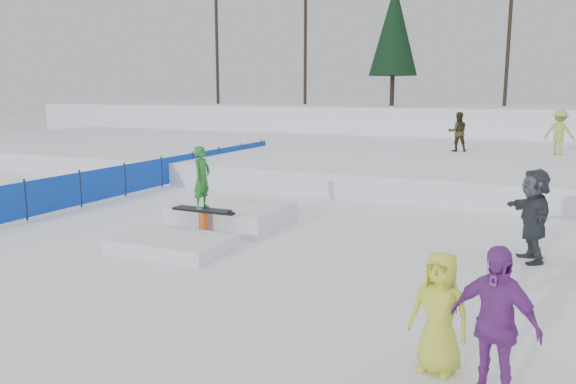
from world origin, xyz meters
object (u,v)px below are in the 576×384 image
at_px(spectator_dark, 533,215).
at_px(walker_olive, 458,132).
at_px(spectator_yellow, 440,312).
at_px(jib_rail_feature, 217,220).
at_px(safety_fence, 162,172).
at_px(walker_ygreen, 559,132).
at_px(spectator_purple, 494,324).

bearing_deg(spectator_dark, walker_olive, 173.29).
height_order(spectator_yellow, jib_rail_feature, jib_rail_feature).
bearing_deg(jib_rail_feature, walker_olive, 75.42).
relative_size(spectator_yellow, spectator_dark, 0.80).
bearing_deg(spectator_dark, spectator_yellow, -30.40).
relative_size(safety_fence, walker_ygreen, 8.79).
height_order(safety_fence, spectator_yellow, spectator_yellow).
relative_size(walker_olive, walker_ygreen, 0.92).
distance_m(spectator_yellow, spectator_dark, 5.39).
relative_size(safety_fence, spectator_yellow, 10.81).
relative_size(spectator_purple, jib_rail_feature, 0.39).
xyz_separation_m(walker_olive, walker_ygreen, (3.92, 0.34, 0.07)).
height_order(safety_fence, spectator_purple, spectator_purple).
xyz_separation_m(spectator_dark, jib_rail_feature, (-6.89, -0.61, -0.62)).
height_order(walker_ygreen, spectator_yellow, walker_ygreen).
xyz_separation_m(spectator_purple, spectator_yellow, (-0.63, 0.40, -0.13)).
relative_size(walker_ygreen, spectator_yellow, 1.23).
relative_size(walker_olive, spectator_yellow, 1.13).
relative_size(walker_ygreen, spectator_purple, 1.05).
bearing_deg(jib_rail_feature, safety_fence, 137.81).
distance_m(safety_fence, spectator_yellow, 14.59).
xyz_separation_m(walker_olive, spectator_purple, (3.10, -18.77, -0.77)).
bearing_deg(walker_ygreen, walker_olive, 21.74).
bearing_deg(jib_rail_feature, walker_ygreen, 61.94).
bearing_deg(jib_rail_feature, spectator_yellow, -38.01).
bearing_deg(walker_olive, walker_ygreen, 165.28).
xyz_separation_m(walker_olive, spectator_yellow, (2.46, -18.37, -0.90)).
distance_m(walker_olive, spectator_purple, 19.04).
height_order(walker_olive, spectator_purple, walker_olive).
height_order(walker_ygreen, jib_rail_feature, walker_ygreen).
distance_m(walker_olive, spectator_dark, 13.50).
xyz_separation_m(safety_fence, walker_ygreen, (12.63, 9.33, 1.16)).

